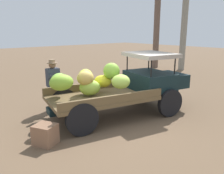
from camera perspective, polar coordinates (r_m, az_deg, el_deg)
ground_plane at (r=6.85m, az=0.37°, el=-7.96°), size 60.00×60.00×0.00m
truck at (r=7.03m, az=3.23°, el=0.38°), size 4.65×2.57×1.86m
farmer at (r=7.65m, az=-14.30°, el=1.32°), size 0.53×0.47×1.65m
wooden_crate at (r=5.57m, az=-16.14°, el=-11.22°), size 0.59×0.61×0.48m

